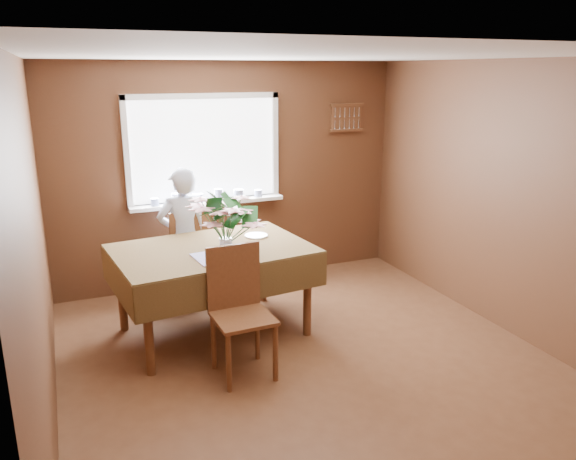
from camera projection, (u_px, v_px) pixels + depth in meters
name	position (u px, v px, depth m)	size (l,w,h in m)	color
floor	(313.00, 367.00, 4.71)	(4.50, 4.50, 0.00)	#56321D
ceiling	(317.00, 55.00, 4.02)	(4.50, 4.50, 0.00)	white
wall_back	(231.00, 175.00, 6.36)	(4.00, 4.00, 0.00)	brown
wall_front	(542.00, 353.00, 2.37)	(4.00, 4.00, 0.00)	brown
wall_left	(36.00, 255.00, 3.63)	(4.50, 4.50, 0.00)	brown
wall_right	(514.00, 201.00, 5.10)	(4.50, 4.50, 0.00)	brown
window_assembly	(206.00, 169.00, 6.18)	(1.72, 0.20, 1.22)	white
spoon_rack	(346.00, 118.00, 6.70)	(0.44, 0.05, 0.33)	brown
dining_table	(212.00, 259.00, 5.13)	(1.86, 1.37, 0.85)	brown
chair_far	(187.00, 251.00, 5.97)	(0.49, 0.49, 1.01)	brown
chair_near	(239.00, 306.00, 4.52)	(0.47, 0.47, 1.05)	brown
seated_woman	(184.00, 237.00, 5.80)	(0.54, 0.35, 1.47)	white
flower_bouquet	(225.00, 218.00, 4.86)	(0.57, 0.57, 0.49)	white
side_plate	(256.00, 236.00, 5.45)	(0.22, 0.22, 0.01)	white
table_knife	(240.00, 253.00, 4.93)	(0.02, 0.23, 0.00)	silver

